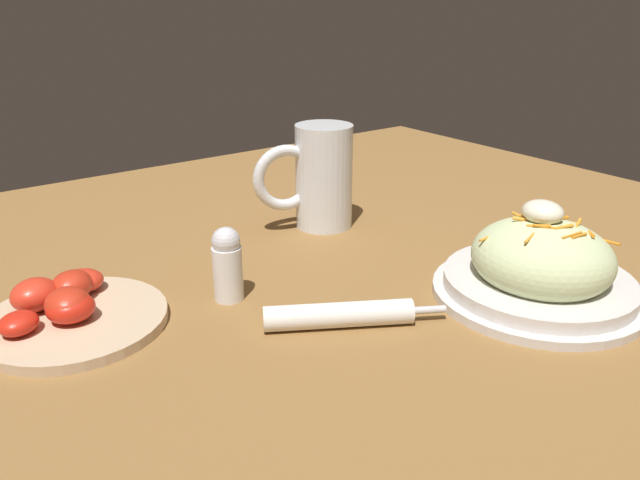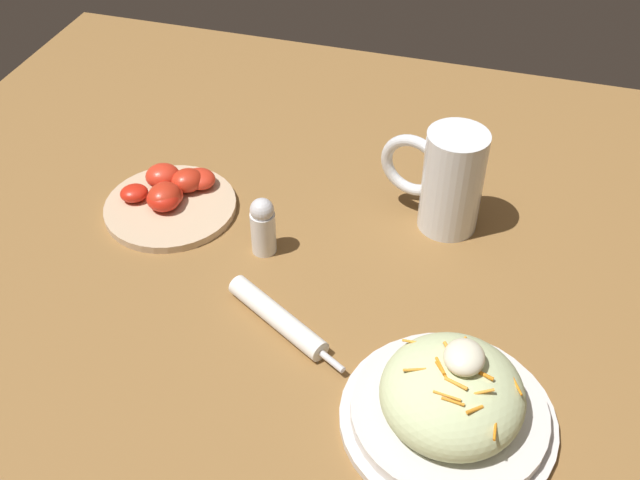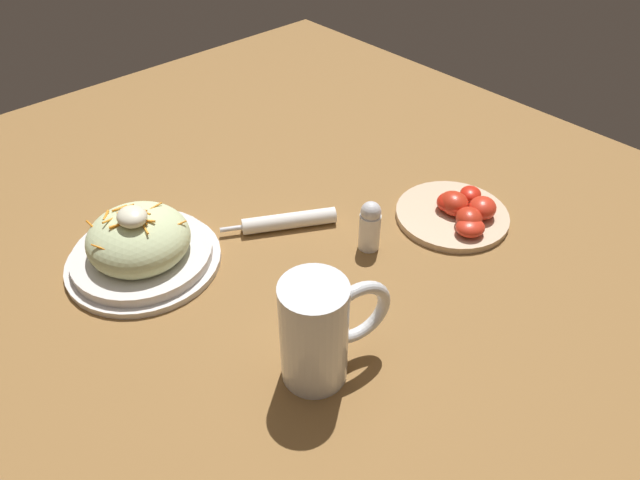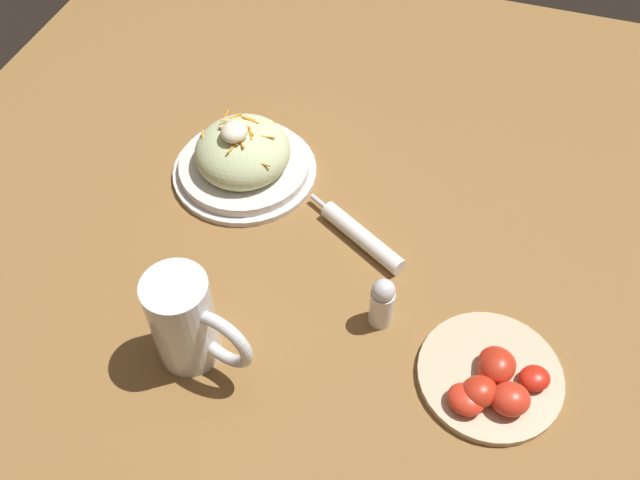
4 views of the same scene
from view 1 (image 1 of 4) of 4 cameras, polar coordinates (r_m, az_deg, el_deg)
name	(u,v)px [view 1 (image 1 of 4)]	position (r m, az deg, el deg)	size (l,w,h in m)	color
ground_plane	(377,316)	(0.66, 5.33, -7.03)	(1.43, 1.43, 0.00)	olive
salad_plate	(540,268)	(0.73, 19.80, -2.49)	(0.23, 0.23, 0.11)	silver
beer_mug	(321,182)	(0.89, 0.06, 5.40)	(0.08, 0.15, 0.15)	white
napkin_roll	(340,315)	(0.63, 1.92, -6.99)	(0.11, 0.17, 0.03)	white
tomato_plate	(68,309)	(0.69, -22.39, -5.92)	(0.19, 0.19, 0.05)	#D1B28E
salt_shaker	(227,263)	(0.68, -8.63, -2.16)	(0.03, 0.03, 0.09)	white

